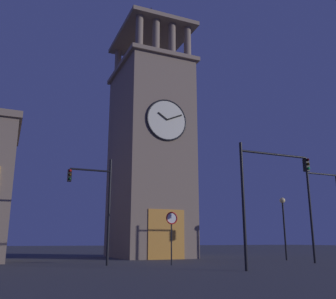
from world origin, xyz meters
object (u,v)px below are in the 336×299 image
(traffic_signal_far, at_px, (319,200))
(no_horn_sign, at_px, (172,223))
(clocktower, at_px, (150,153))
(traffic_signal_near, at_px, (97,197))
(street_lamp, at_px, (283,216))
(traffic_signal_mid, at_px, (265,184))

(traffic_signal_far, distance_m, no_horn_sign, 10.95)
(clocktower, relative_size, no_horn_sign, 7.92)
(traffic_signal_near, distance_m, traffic_signal_far, 15.45)
(clocktower, relative_size, street_lamp, 5.28)
(traffic_signal_far, relative_size, no_horn_sign, 2.02)
(traffic_signal_mid, height_order, traffic_signal_far, traffic_signal_mid)
(traffic_signal_far, distance_m, street_lamp, 4.05)
(clocktower, height_order, no_horn_sign, clocktower)
(traffic_signal_near, bearing_deg, street_lamp, -176.56)
(traffic_signal_near, xyz_separation_m, no_horn_sign, (-4.48, 1.30, -1.56))
(traffic_signal_near, relative_size, street_lamp, 1.35)
(clocktower, distance_m, traffic_signal_far, 16.07)
(street_lamp, xyz_separation_m, no_horn_sign, (10.75, 2.22, -0.86))
(no_horn_sign, bearing_deg, clocktower, -103.15)
(traffic_signal_near, xyz_separation_m, street_lamp, (-15.22, -0.92, -0.70))
(street_lamp, bearing_deg, traffic_signal_near, 3.44)
(clocktower, bearing_deg, traffic_signal_mid, 91.30)
(traffic_signal_near, relative_size, no_horn_sign, 2.03)
(traffic_signal_near, height_order, no_horn_sign, traffic_signal_near)
(traffic_signal_far, xyz_separation_m, street_lamp, (-0.07, -3.95, -0.87))
(traffic_signal_far, bearing_deg, no_horn_sign, -9.21)
(traffic_signal_mid, bearing_deg, no_horn_sign, -62.28)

